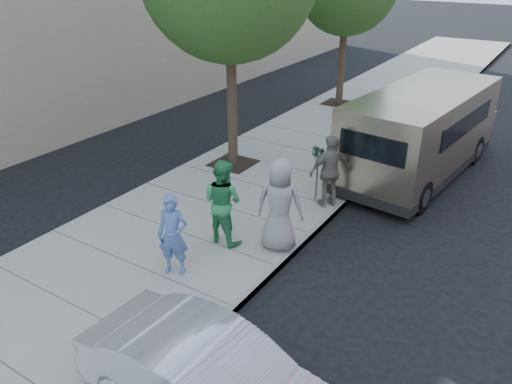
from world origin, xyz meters
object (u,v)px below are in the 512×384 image
person_green_shirt (223,201)px  person_striped_polo (330,171)px  person_officer (173,235)px  parking_meter (317,163)px  person_gray_shirt (280,205)px  van (423,131)px

person_green_shirt → person_striped_polo: bearing=-110.8°
person_officer → parking_meter: bearing=54.4°
person_green_shirt → person_gray_shirt: (1.15, 0.39, 0.07)m
person_gray_shirt → person_striped_polo: size_ratio=1.11×
parking_meter → person_gray_shirt: bearing=-63.2°
person_striped_polo → person_green_shirt: bearing=15.5°
person_green_shirt → person_striped_polo: 2.97m
parking_meter → person_green_shirt: bearing=-87.4°
person_officer → person_gray_shirt: 2.25m
parking_meter → van: 3.71m
person_green_shirt → person_gray_shirt: size_ratio=0.93×
person_officer → person_gray_shirt: size_ratio=0.82×
van → person_gray_shirt: bearing=-95.9°
person_officer → person_gray_shirt: bearing=32.7°
van → person_striped_polo: (-1.21, -3.43, -0.24)m
van → person_officer: van is taller
van → person_gray_shirt: van is taller
van → person_gray_shirt: size_ratio=3.39×
parking_meter → person_green_shirt: person_green_shirt is taller
van → person_officer: 8.03m
van → person_officer: (-2.52, -7.61, -0.32)m
parking_meter → person_striped_polo: person_striped_polo is taller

